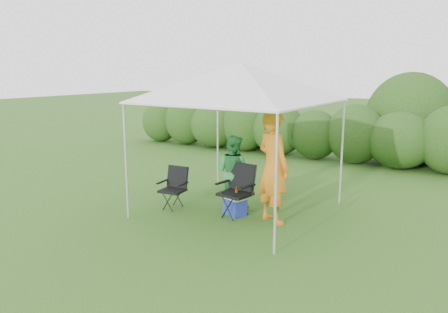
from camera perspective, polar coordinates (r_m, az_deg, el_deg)
The scene contains 9 objects.
ground at distance 8.20m, azimuth 0.20°, elevation -7.90°, with size 70.00×70.00×0.00m, color #36621E.
hedge at distance 13.32m, azimuth 14.40°, elevation 2.89°, with size 15.06×1.53×1.80m.
canopy at distance 8.17m, azimuth 2.13°, elevation 9.66°, with size 3.10×3.10×2.83m.
chair_right at distance 8.15m, azimuth 1.87°, elevation -3.96°, with size 0.65×0.60×0.98m.
chair_left at distance 8.68m, azimuth -6.47°, elevation -3.68°, with size 0.55×0.51×0.82m.
man at distance 7.73m, azimuth 6.43°, elevation -1.41°, with size 0.73×0.48×2.01m, color orange.
woman at distance 8.56m, azimuth 1.21°, elevation -2.00°, with size 0.71×0.55×1.45m, color #2C8741.
cooler at distance 8.27m, azimuth 1.44°, elevation -6.46°, with size 0.49×0.43×0.35m.
bottle at distance 8.12m, azimuth 1.66°, elevation -4.69°, with size 0.06×0.06×0.22m, color #592D0C.
Camera 1 is at (4.17, -6.52, 2.70)m, focal length 35.00 mm.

